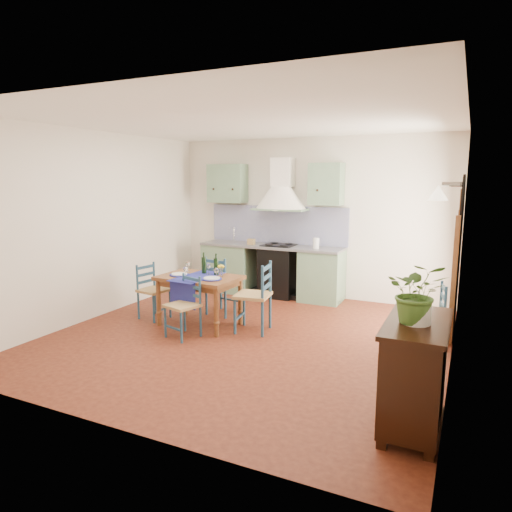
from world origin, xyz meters
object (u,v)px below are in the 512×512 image
Objects in this scene: chair_near at (184,306)px; potted_plant at (417,293)px; sideboard at (414,370)px; dining_table at (199,282)px.

potted_plant is at bearing -20.27° from chair_near.
potted_plant reaches higher than chair_near.
chair_near is at bearing 160.89° from sideboard.
sideboard is at bearing -19.11° from chair_near.
dining_table reaches higher than chair_near.
chair_near is (0.08, -0.51, -0.21)m from dining_table.
chair_near is 0.79× the size of sideboard.
sideboard is 2.05× the size of potted_plant.
potted_plant reaches higher than sideboard.
sideboard is at bearing -26.62° from dining_table.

